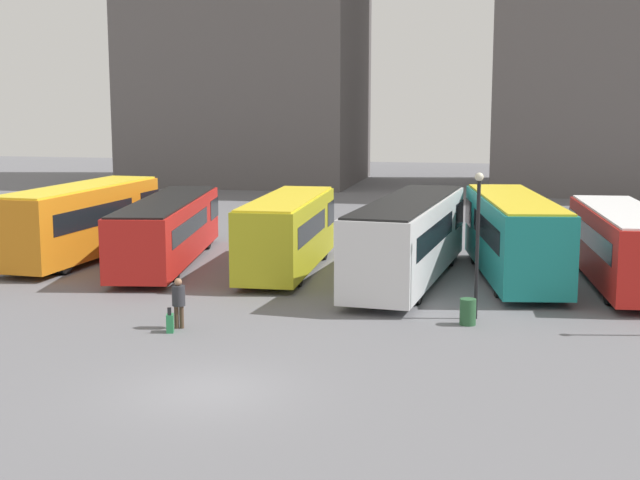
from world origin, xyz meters
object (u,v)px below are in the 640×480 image
at_px(bus_2, 288,231).
at_px(traveler, 179,299).
at_px(bus_3, 409,237).
at_px(bus_5, 624,245).
at_px(bus_4, 514,234).
at_px(lamp_post_1, 478,232).
at_px(trash_bin, 468,312).
at_px(suitcase, 170,323).
at_px(bus_0, 82,219).
at_px(bus_1, 168,228).

bearing_deg(bus_2, traveler, 171.52).
xyz_separation_m(bus_3, bus_5, (8.18, 0.74, -0.16)).
xyz_separation_m(bus_2, bus_4, (9.21, 0.34, 0.10)).
distance_m(traveler, lamp_post_1, 9.84).
bearing_deg(trash_bin, bus_4, 80.02).
xyz_separation_m(bus_3, suitcase, (-6.33, -9.39, -1.49)).
bearing_deg(trash_bin, lamp_post_1, 76.29).
bearing_deg(trash_bin, bus_0, 154.82).
bearing_deg(bus_0, bus_1, -86.61).
distance_m(bus_0, bus_2, 9.69).
relative_size(bus_5, trash_bin, 12.43).
bearing_deg(suitcase, trash_bin, -89.69).
relative_size(bus_5, traveler, 6.56).
bearing_deg(lamp_post_1, trash_bin, -103.71).
bearing_deg(traveler, bus_4, -62.50).
bearing_deg(bus_0, bus_2, -90.67).
relative_size(bus_1, trash_bin, 14.69).
relative_size(bus_0, bus_3, 0.85).
height_order(traveler, lamp_post_1, lamp_post_1).
height_order(bus_3, trash_bin, bus_3).
bearing_deg(bus_4, lamp_post_1, 160.67).
xyz_separation_m(bus_3, bus_4, (4.04, 1.33, 0.01)).
relative_size(bus_5, suitcase, 12.93).
xyz_separation_m(lamp_post_1, trash_bin, (-0.21, -0.86, -2.47)).
relative_size(bus_2, suitcase, 11.79).
bearing_deg(bus_1, lamp_post_1, -127.95).
distance_m(bus_5, suitcase, 17.75).
distance_m(bus_0, bus_4, 18.88).
distance_m(bus_5, trash_bin, 9.21).
distance_m(bus_4, trash_bin, 8.09).
bearing_deg(bus_3, traveler, 149.81).
bearing_deg(bus_5, bus_0, 82.39).
height_order(bus_1, trash_bin, bus_1).
height_order(bus_3, bus_4, bus_4).
xyz_separation_m(bus_1, bus_4, (14.80, -0.36, 0.25)).
bearing_deg(trash_bin, suitcase, -162.34).
relative_size(bus_4, bus_5, 1.05).
bearing_deg(suitcase, bus_1, 4.48).
bearing_deg(bus_0, suitcase, -138.97).
bearing_deg(bus_2, lamp_post_1, -132.02).
distance_m(bus_1, bus_2, 5.64).
distance_m(traveler, suitcase, 0.85).
relative_size(traveler, suitcase, 1.97).
bearing_deg(bus_3, bus_0, 88.30).
relative_size(suitcase, lamp_post_1, 0.17).
xyz_separation_m(bus_3, traveler, (-6.22, -8.88, -0.83)).
xyz_separation_m(bus_1, bus_2, (5.59, -0.70, 0.14)).
bearing_deg(bus_1, trash_bin, -131.09).
distance_m(bus_0, bus_5, 23.04).
height_order(bus_1, lamp_post_1, lamp_post_1).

